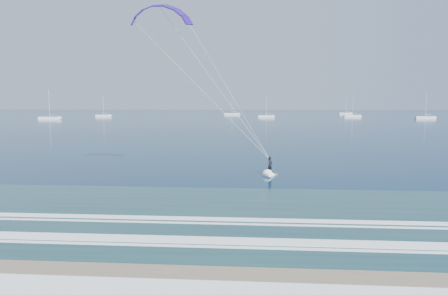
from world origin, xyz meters
name	(u,v)px	position (x,y,z in m)	size (l,w,h in m)	color
ground	(83,284)	(0.00, 0.00, 0.00)	(900.00, 900.00, 0.00)	#072C41
kitesurfer_rig	(216,85)	(3.27, 24.00, 9.15)	(15.31, 5.81, 17.64)	#C78B17
sailboat_0	(50,118)	(-87.44, 163.89, 0.69)	(10.20, 2.40, 13.67)	silver
sailboat_1	(104,116)	(-75.42, 199.44, 0.68)	(8.35, 2.40, 11.52)	silver
sailboat_2	(232,114)	(-6.82, 240.94, 0.69)	(9.74, 2.40, 12.99)	silver
sailboat_3	(266,116)	(13.69, 197.06, 0.68)	(8.22, 2.40, 11.48)	silver
sailboat_4	(346,113)	(68.81, 258.89, 0.68)	(8.51, 2.40, 11.60)	silver
sailboat_5	(352,116)	(60.29, 205.08, 0.68)	(8.79, 2.40, 11.99)	silver
sailboat_6	(425,117)	(89.99, 184.84, 0.69)	(9.22, 2.40, 12.42)	silver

